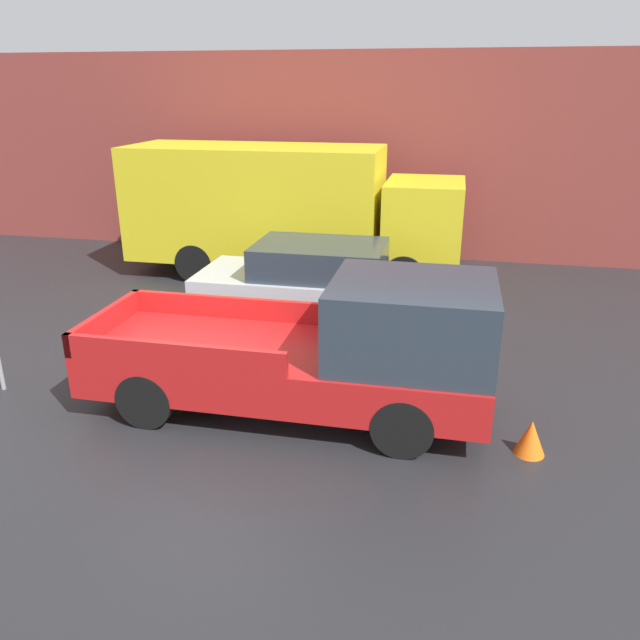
% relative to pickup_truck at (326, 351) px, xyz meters
% --- Properties ---
extents(ground_plane, '(60.00, 60.00, 0.00)m').
position_rel_pickup_truck_xyz_m(ground_plane, '(-2.05, 0.05, -0.96)').
color(ground_plane, '#232326').
extents(building_wall, '(28.00, 0.15, 5.24)m').
position_rel_pickup_truck_xyz_m(building_wall, '(-2.05, 8.98, 1.66)').
color(building_wall, brown).
rests_on(building_wall, ground).
extents(pickup_truck, '(5.62, 2.03, 2.03)m').
position_rel_pickup_truck_xyz_m(pickup_truck, '(0.00, 0.00, 0.00)').
color(pickup_truck, red).
rests_on(pickup_truck, ground).
extents(car, '(4.47, 1.96, 1.60)m').
position_rel_pickup_truck_xyz_m(car, '(-0.93, 3.49, -0.15)').
color(car, '#B7BABF').
rests_on(car, ground).
extents(delivery_truck, '(7.89, 2.40, 3.07)m').
position_rel_pickup_truck_xyz_m(delivery_truck, '(-2.39, 6.63, 0.71)').
color(delivery_truck, gold).
rests_on(delivery_truck, ground).
extents(traffic_cone, '(0.39, 0.39, 0.47)m').
position_rel_pickup_truck_xyz_m(traffic_cone, '(2.76, -0.53, -0.72)').
color(traffic_cone, orange).
rests_on(traffic_cone, ground).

